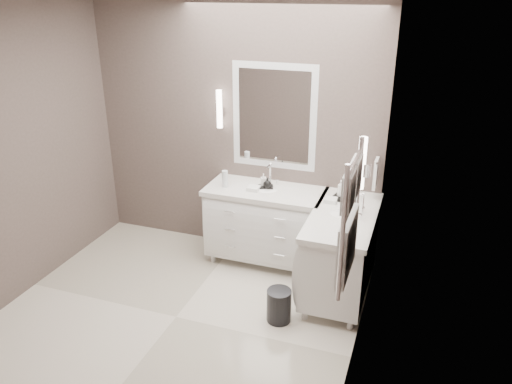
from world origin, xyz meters
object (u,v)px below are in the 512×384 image
(vanity_right, at_px, (341,248))
(towel_ladder, at_px, (349,225))
(waste_bin, at_px, (279,306))
(vanity_back, at_px, (265,221))

(vanity_right, distance_m, towel_ladder, 1.60)
(towel_ladder, relative_size, waste_bin, 2.90)
(vanity_right, bearing_deg, vanity_back, 159.62)
(vanity_back, distance_m, waste_bin, 1.10)
(vanity_right, height_order, towel_ladder, towel_ladder)
(vanity_right, distance_m, waste_bin, 0.83)
(vanity_right, xyz_separation_m, waste_bin, (-0.43, -0.63, -0.33))
(towel_ladder, xyz_separation_m, waste_bin, (-0.65, 0.67, -1.24))
(vanity_right, bearing_deg, waste_bin, -124.08)
(vanity_right, xyz_separation_m, towel_ladder, (0.23, -1.30, 0.91))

